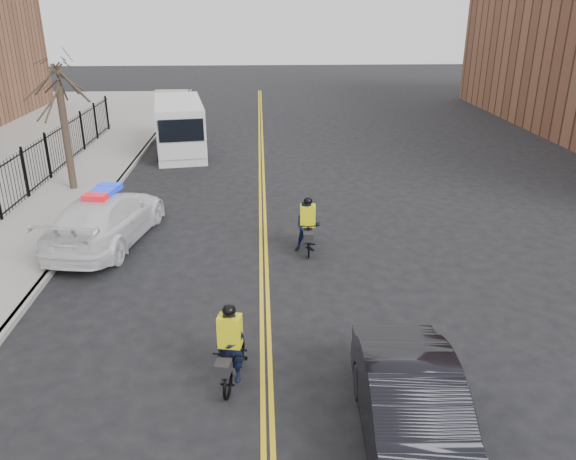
{
  "coord_description": "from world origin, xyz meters",
  "views": [
    {
      "loc": [
        -0.04,
        -12.05,
        7.06
      ],
      "look_at": [
        0.68,
        2.18,
        1.3
      ],
      "focal_mm": 35.0,
      "sensor_mm": 36.0,
      "label": 1
    }
  ],
  "objects_px": {
    "dark_sedan": "(413,414)",
    "cargo_van": "(180,128)",
    "cyclist_far": "(307,230)",
    "police_cruiser": "(106,218)",
    "cyclist_near": "(231,354)"
  },
  "relations": [
    {
      "from": "cyclist_far",
      "to": "cyclist_near",
      "type": "bearing_deg",
      "value": -105.71
    },
    {
      "from": "dark_sedan",
      "to": "cyclist_far",
      "type": "relative_size",
      "value": 2.64
    },
    {
      "from": "cyclist_far",
      "to": "cargo_van",
      "type": "bearing_deg",
      "value": 115.7
    },
    {
      "from": "police_cruiser",
      "to": "cyclist_near",
      "type": "xyz_separation_m",
      "value": [
        4.21,
        -7.26,
        -0.21
      ]
    },
    {
      "from": "dark_sedan",
      "to": "cyclist_far",
      "type": "bearing_deg",
      "value": 100.12
    },
    {
      "from": "dark_sedan",
      "to": "police_cruiser",
      "type": "bearing_deg",
      "value": 130.94
    },
    {
      "from": "dark_sedan",
      "to": "cargo_van",
      "type": "xyz_separation_m",
      "value": [
        -6.47,
        20.88,
        0.51
      ]
    },
    {
      "from": "dark_sedan",
      "to": "cargo_van",
      "type": "distance_m",
      "value": 21.87
    },
    {
      "from": "cargo_van",
      "to": "cyclist_near",
      "type": "relative_size",
      "value": 3.51
    },
    {
      "from": "police_cruiser",
      "to": "cargo_van",
      "type": "relative_size",
      "value": 0.91
    },
    {
      "from": "cargo_van",
      "to": "cyclist_far",
      "type": "relative_size",
      "value": 3.69
    },
    {
      "from": "cargo_van",
      "to": "cyclist_far",
      "type": "height_order",
      "value": "cargo_van"
    },
    {
      "from": "police_cruiser",
      "to": "cargo_van",
      "type": "bearing_deg",
      "value": -84.29
    },
    {
      "from": "cargo_van",
      "to": "police_cruiser",
      "type": "bearing_deg",
      "value": -103.42
    },
    {
      "from": "cyclist_near",
      "to": "cyclist_far",
      "type": "distance_m",
      "value": 6.61
    }
  ]
}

